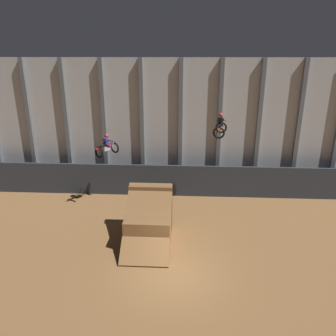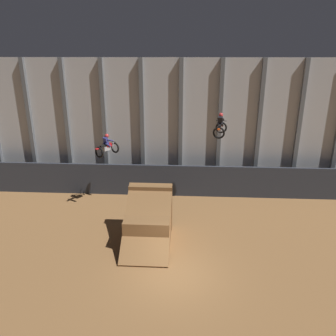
{
  "view_description": "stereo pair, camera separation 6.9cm",
  "coord_description": "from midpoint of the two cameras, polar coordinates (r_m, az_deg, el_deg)",
  "views": [
    {
      "loc": [
        0.39,
        -12.83,
        9.88
      ],
      "look_at": [
        -0.67,
        6.19,
        3.13
      ],
      "focal_mm": 35.0,
      "sensor_mm": 36.0,
      "label": 1
    },
    {
      "loc": [
        0.46,
        -12.83,
        9.88
      ],
      "look_at": [
        -0.67,
        6.19,
        3.13
      ],
      "focal_mm": 35.0,
      "sensor_mm": 36.0,
      "label": 2
    }
  ],
  "objects": [
    {
      "name": "rider_bike_left_air",
      "position": [
        21.71,
        -10.7,
        3.68
      ],
      "size": [
        1.44,
        1.69,
        1.44
      ],
      "rotation": [
        -0.01,
        0.0,
        -0.58
      ],
      "color": "black"
    },
    {
      "name": "dirt_ramp",
      "position": [
        18.48,
        -3.39,
        -9.23
      ],
      "size": [
        2.47,
        4.11,
        2.9
      ],
      "color": "brown",
      "rests_on": "ground_plane"
    },
    {
      "name": "ground_plane",
      "position": [
        16.2,
        1.07,
        -18.08
      ],
      "size": [
        60.0,
        60.0,
        0.0
      ],
      "primitive_type": "plane",
      "color": "olive"
    },
    {
      "name": "lower_barrier",
      "position": [
        23.59,
        1.92,
        -2.23
      ],
      "size": [
        31.36,
        0.2,
        2.3
      ],
      "color": "#2D333D",
      "rests_on": "ground_plane"
    },
    {
      "name": "arena_back_wall",
      "position": [
        23.81,
        2.1,
        7.13
      ],
      "size": [
        32.0,
        0.4,
        9.56
      ],
      "color": "silver",
      "rests_on": "ground_plane"
    },
    {
      "name": "rider_bike_right_air",
      "position": [
        20.5,
        8.98,
        7.15
      ],
      "size": [
        1.02,
        1.8,
        1.45
      ],
      "rotation": [
        0.02,
        0.0,
        -0.2
      ],
      "color": "black"
    }
  ]
}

